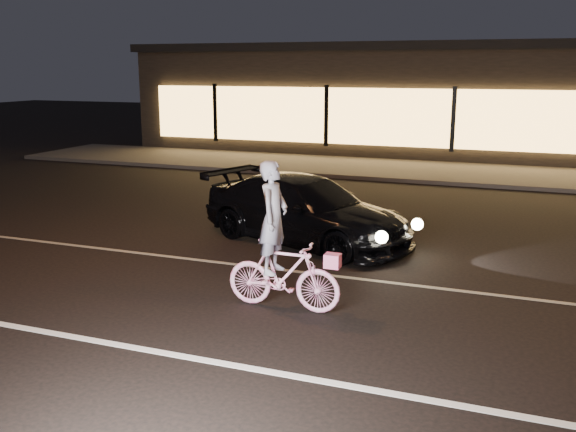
% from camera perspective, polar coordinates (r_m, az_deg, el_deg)
% --- Properties ---
extents(ground, '(90.00, 90.00, 0.00)m').
position_cam_1_polar(ground, '(8.68, 2.30, -9.53)').
color(ground, black).
rests_on(ground, ground).
extents(lane_stripe_near, '(60.00, 0.12, 0.01)m').
position_cam_1_polar(lane_stripe_near, '(7.40, -1.50, -13.70)').
color(lane_stripe_near, silver).
rests_on(lane_stripe_near, ground).
extents(lane_stripe_far, '(60.00, 0.10, 0.01)m').
position_cam_1_polar(lane_stripe_far, '(10.48, 5.80, -5.52)').
color(lane_stripe_far, gray).
rests_on(lane_stripe_far, ground).
extents(sidewalk, '(30.00, 4.00, 0.12)m').
position_cam_1_polar(sidewalk, '(21.02, 13.67, 3.79)').
color(sidewalk, '#383533').
rests_on(sidewalk, ground).
extents(storefront, '(25.40, 8.42, 4.20)m').
position_cam_1_polar(storefront, '(26.72, 15.59, 10.12)').
color(storefront, black).
rests_on(storefront, ground).
extents(cyclist, '(1.67, 0.58, 2.10)m').
position_cam_1_polar(cyclist, '(8.95, -0.67, -3.72)').
color(cyclist, '#FF469E').
rests_on(cyclist, ground).
extents(sedan, '(4.76, 3.20, 1.28)m').
position_cam_1_polar(sedan, '(12.39, 1.59, 0.53)').
color(sedan, black).
rests_on(sedan, ground).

